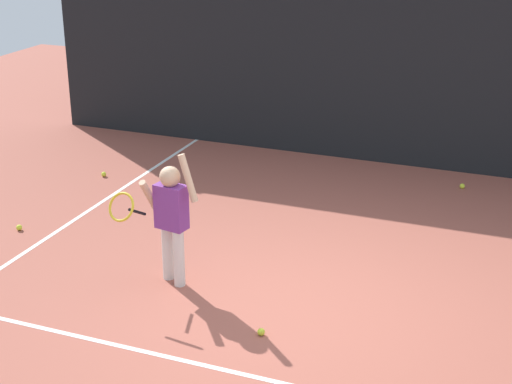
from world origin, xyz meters
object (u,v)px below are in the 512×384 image
(tennis_ball_3, at_px, (19,228))
(tennis_ball_1, at_px, (176,187))
(tennis_player, at_px, (169,214))
(tennis_ball_2, at_px, (261,332))
(tennis_ball_0, at_px, (104,174))
(tennis_ball_5, at_px, (462,186))

(tennis_ball_3, bearing_deg, tennis_ball_1, 58.95)
(tennis_ball_3, bearing_deg, tennis_player, -12.25)
(tennis_ball_2, xyz_separation_m, tennis_ball_3, (-3.36, 1.07, 0.00))
(tennis_ball_0, distance_m, tennis_ball_1, 1.12)
(tennis_ball_0, height_order, tennis_ball_2, same)
(tennis_ball_0, xyz_separation_m, tennis_ball_1, (1.12, -0.08, 0.00))
(tennis_player, xyz_separation_m, tennis_ball_2, (1.17, -0.60, -0.69))
(tennis_ball_5, bearing_deg, tennis_ball_3, -144.80)
(tennis_ball_1, bearing_deg, tennis_ball_2, -51.46)
(tennis_ball_0, relative_size, tennis_ball_2, 1.00)
(tennis_ball_1, bearing_deg, tennis_ball_3, -121.05)
(tennis_ball_2, bearing_deg, tennis_ball_0, 139.16)
(tennis_ball_1, xyz_separation_m, tennis_ball_5, (3.42, 1.38, 0.00))
(tennis_player, distance_m, tennis_ball_1, 2.61)
(tennis_ball_1, distance_m, tennis_ball_5, 3.69)
(tennis_ball_2, distance_m, tennis_ball_3, 3.52)
(tennis_ball_1, relative_size, tennis_ball_5, 1.00)
(tennis_ball_1, relative_size, tennis_ball_3, 1.00)
(tennis_ball_0, relative_size, tennis_ball_1, 1.00)
(tennis_ball_2, bearing_deg, tennis_player, 152.96)
(tennis_ball_1, distance_m, tennis_ball_2, 3.66)
(tennis_ball_1, distance_m, tennis_ball_3, 2.09)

